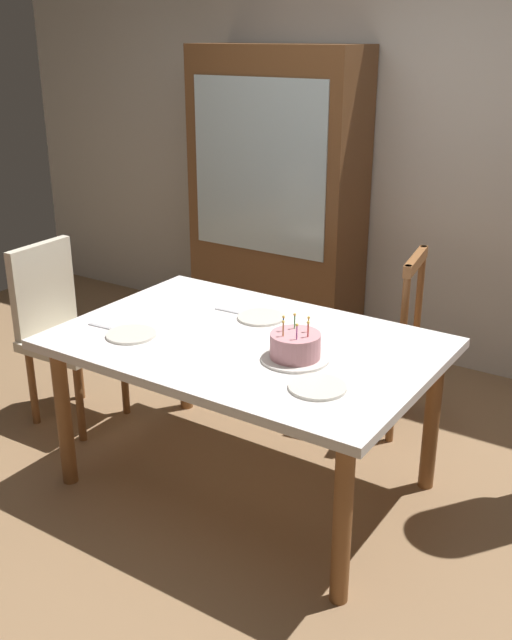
{
  "coord_description": "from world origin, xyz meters",
  "views": [
    {
      "loc": [
        1.63,
        -2.4,
        1.96
      ],
      "look_at": [
        0.05,
        0.0,
        0.83
      ],
      "focal_mm": 41.05,
      "sensor_mm": 36.0,
      "label": 1
    }
  ],
  "objects_px": {
    "birthday_cake": "(295,348)",
    "china_cabinet": "(277,201)",
    "dining_table": "(246,356)",
    "plate_far_side": "(261,317)",
    "plate_near_guest": "(318,387)",
    "chair_spindle_back": "(376,343)",
    "plate_near_celebrant": "(131,334)",
    "chair_upholstered": "(61,324)"
  },
  "relations": [
    {
      "from": "plate_near_celebrant",
      "to": "birthday_cake",
      "type": "bearing_deg",
      "value": 13.73
    },
    {
      "from": "birthday_cake",
      "to": "china_cabinet",
      "type": "distance_m",
      "value": 1.96
    },
    {
      "from": "chair_spindle_back",
      "to": "chair_upholstered",
      "type": "bearing_deg",
      "value": -149.48
    },
    {
      "from": "dining_table",
      "to": "chair_upholstered",
      "type": "xyz_separation_m",
      "value": [
        -1.19,
        0.02,
        -0.12
      ]
    },
    {
      "from": "dining_table",
      "to": "plate_far_side",
      "type": "bearing_deg",
      "value": 108.36
    },
    {
      "from": "plate_near_guest",
      "to": "china_cabinet",
      "type": "bearing_deg",
      "value": 125.7
    },
    {
      "from": "birthday_cake",
      "to": "plate_near_celebrant",
      "type": "distance_m",
      "value": 0.75
    },
    {
      "from": "chair_upholstered",
      "to": "china_cabinet",
      "type": "distance_m",
      "value": 1.64
    },
    {
      "from": "plate_near_guest",
      "to": "chair_spindle_back",
      "type": "height_order",
      "value": "chair_spindle_back"
    },
    {
      "from": "plate_far_side",
      "to": "china_cabinet",
      "type": "distance_m",
      "value": 1.52
    },
    {
      "from": "plate_far_side",
      "to": "chair_upholstered",
      "type": "relative_size",
      "value": 0.23
    },
    {
      "from": "dining_table",
      "to": "plate_near_guest",
      "type": "xyz_separation_m",
      "value": [
        0.48,
        -0.24,
        0.09
      ]
    },
    {
      "from": "dining_table",
      "to": "chair_spindle_back",
      "type": "relative_size",
      "value": 1.69
    },
    {
      "from": "plate_near_celebrant",
      "to": "plate_near_guest",
      "type": "xyz_separation_m",
      "value": [
        0.92,
        0.0,
        0.0
      ]
    },
    {
      "from": "birthday_cake",
      "to": "plate_near_guest",
      "type": "bearing_deg",
      "value": -41.4
    },
    {
      "from": "dining_table",
      "to": "china_cabinet",
      "type": "distance_m",
      "value": 1.78
    },
    {
      "from": "chair_spindle_back",
      "to": "china_cabinet",
      "type": "xyz_separation_m",
      "value": [
        -1.04,
        0.69,
        0.49
      ]
    },
    {
      "from": "dining_table",
      "to": "plate_far_side",
      "type": "xyz_separation_m",
      "value": [
        -0.08,
        0.24,
        0.09
      ]
    },
    {
      "from": "chair_upholstered",
      "to": "dining_table",
      "type": "bearing_deg",
      "value": -1.12
    },
    {
      "from": "plate_near_guest",
      "to": "chair_spindle_back",
      "type": "relative_size",
      "value": 0.23
    },
    {
      "from": "dining_table",
      "to": "plate_near_celebrant",
      "type": "relative_size",
      "value": 7.31
    },
    {
      "from": "dining_table",
      "to": "plate_far_side",
      "type": "height_order",
      "value": "plate_far_side"
    },
    {
      "from": "dining_table",
      "to": "plate_near_guest",
      "type": "distance_m",
      "value": 0.55
    },
    {
      "from": "birthday_cake",
      "to": "chair_spindle_back",
      "type": "relative_size",
      "value": 0.29
    },
    {
      "from": "plate_near_guest",
      "to": "chair_spindle_back",
      "type": "bearing_deg",
      "value": 102.76
    },
    {
      "from": "chair_upholstered",
      "to": "china_cabinet",
      "type": "xyz_separation_m",
      "value": [
        0.38,
        1.53,
        0.42
      ]
    },
    {
      "from": "dining_table",
      "to": "plate_far_side",
      "type": "relative_size",
      "value": 7.31
    },
    {
      "from": "birthday_cake",
      "to": "plate_near_guest",
      "type": "relative_size",
      "value": 1.27
    },
    {
      "from": "plate_far_side",
      "to": "plate_near_celebrant",
      "type": "bearing_deg",
      "value": -126.75
    },
    {
      "from": "plate_near_celebrant",
      "to": "dining_table",
      "type": "bearing_deg",
      "value": 28.71
    },
    {
      "from": "chair_upholstered",
      "to": "china_cabinet",
      "type": "bearing_deg",
      "value": 76.03
    },
    {
      "from": "birthday_cake",
      "to": "china_cabinet",
      "type": "height_order",
      "value": "china_cabinet"
    },
    {
      "from": "plate_far_side",
      "to": "chair_spindle_back",
      "type": "xyz_separation_m",
      "value": [
        0.31,
        0.62,
        -0.28
      ]
    },
    {
      "from": "birthday_cake",
      "to": "chair_upholstered",
      "type": "relative_size",
      "value": 0.29
    },
    {
      "from": "plate_far_side",
      "to": "plate_near_guest",
      "type": "xyz_separation_m",
      "value": [
        0.56,
        -0.48,
        0.0
      ]
    },
    {
      "from": "dining_table",
      "to": "china_cabinet",
      "type": "bearing_deg",
      "value": 117.51
    },
    {
      "from": "plate_near_guest",
      "to": "china_cabinet",
      "type": "relative_size",
      "value": 0.12
    },
    {
      "from": "plate_far_side",
      "to": "china_cabinet",
      "type": "height_order",
      "value": "china_cabinet"
    },
    {
      "from": "dining_table",
      "to": "chair_spindle_back",
      "type": "distance_m",
      "value": 0.91
    },
    {
      "from": "plate_near_guest",
      "to": "chair_spindle_back",
      "type": "xyz_separation_m",
      "value": [
        -0.25,
        1.11,
        -0.28
      ]
    },
    {
      "from": "dining_table",
      "to": "chair_upholstered",
      "type": "relative_size",
      "value": 1.69
    },
    {
      "from": "dining_table",
      "to": "china_cabinet",
      "type": "height_order",
      "value": "china_cabinet"
    }
  ]
}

